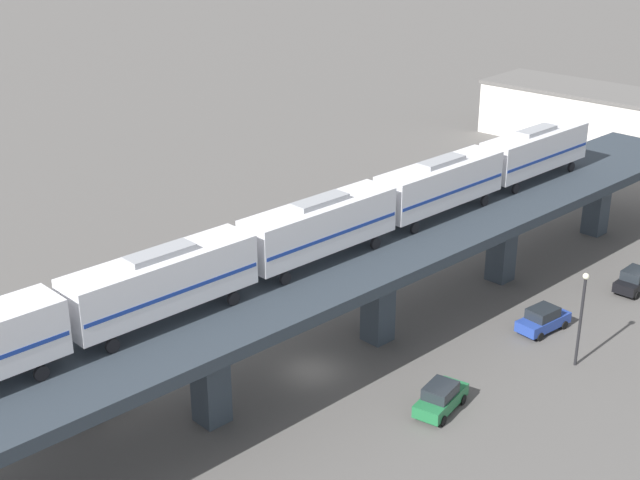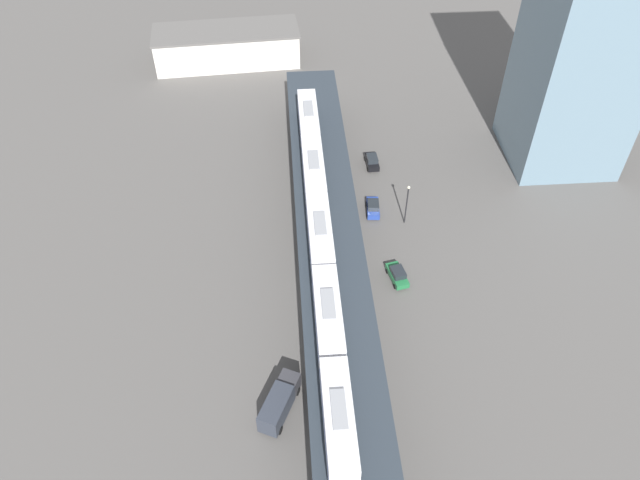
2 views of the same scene
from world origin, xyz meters
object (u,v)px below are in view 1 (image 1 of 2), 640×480
object	(u,v)px
street_car_black	(635,280)
warehouse_building	(598,117)
subway_train	(320,226)
street_car_green	(441,398)
street_car_blue	(543,319)
street_lamp	(582,312)
delivery_truck	(38,397)

from	to	relation	value
street_car_black	warehouse_building	size ratio (longest dim) A/B	0.15
subway_train	street_car_green	xyz separation A→B (m)	(10.47, 0.44, -8.76)
street_car_blue	street_lamp	bearing A→B (deg)	-30.98
street_car_black	street_car_blue	bearing A→B (deg)	-96.60
delivery_truck	warehouse_building	bearing A→B (deg)	96.02
street_car_black	street_car_blue	size ratio (longest dim) A/B	0.99
subway_train	street_car_black	bearing A→B (deg)	68.03
street_car_black	delivery_truck	world-z (taller)	delivery_truck
street_car_blue	delivery_truck	xyz separation A→B (m)	(-14.79, -32.49, 0.82)
warehouse_building	street_car_black	bearing A→B (deg)	-55.77
warehouse_building	street_car_blue	bearing A→B (deg)	-63.88
street_car_blue	delivery_truck	world-z (taller)	delivery_truck
street_car_blue	delivery_truck	size ratio (longest dim) A/B	0.61
delivery_truck	subway_train	bearing A→B (deg)	72.39
street_car_blue	subway_train	bearing A→B (deg)	-122.30
subway_train	street_car_black	xyz separation A→B (m)	(10.29, 25.51, -8.76)
subway_train	warehouse_building	distance (m)	63.47
street_lamp	warehouse_building	bearing A→B (deg)	118.90
warehouse_building	delivery_truck	bearing A→B (deg)	-83.98
street_car_green	street_lamp	world-z (taller)	street_lamp
street_car_green	delivery_truck	xyz separation A→B (m)	(-16.28, -18.73, 0.82)
subway_train	delivery_truck	bearing A→B (deg)	-107.61
subway_train	street_car_black	size ratio (longest dim) A/B	13.93
subway_train	warehouse_building	bearing A→B (deg)	103.02
delivery_truck	warehouse_building	world-z (taller)	warehouse_building
street_car_green	street_lamp	xyz separation A→B (m)	(2.88, 11.13, 3.17)
subway_train	delivery_truck	world-z (taller)	subway_train
street_car_green	street_car_blue	bearing A→B (deg)	96.19
street_car_black	warehouse_building	bearing A→B (deg)	124.23
street_car_black	street_lamp	world-z (taller)	street_lamp
street_car_black	street_lamp	size ratio (longest dim) A/B	0.65
street_car_black	street_car_blue	xyz separation A→B (m)	(-1.31, -11.30, 0.00)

